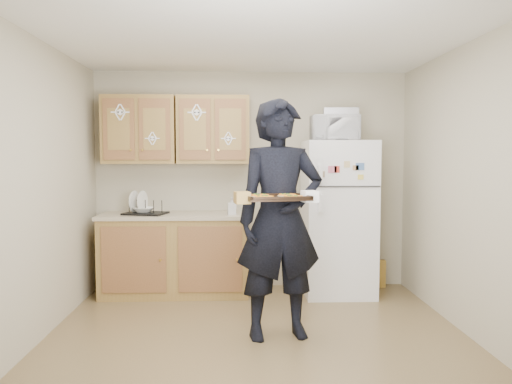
{
  "coord_description": "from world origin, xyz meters",
  "views": [
    {
      "loc": [
        -0.17,
        -4.02,
        1.53
      ],
      "look_at": [
        0.0,
        0.45,
        1.21
      ],
      "focal_mm": 35.0,
      "sensor_mm": 36.0,
      "label": 1
    }
  ],
  "objects_px": {
    "refrigerator": "(338,218)",
    "baking_tray": "(276,198)",
    "dish_rack": "(145,206)",
    "microwave": "(334,128)",
    "person": "(280,219)"
  },
  "relations": [
    {
      "from": "refrigerator",
      "to": "microwave",
      "type": "relative_size",
      "value": 3.45
    },
    {
      "from": "person",
      "to": "microwave",
      "type": "distance_m",
      "value": 1.67
    },
    {
      "from": "person",
      "to": "microwave",
      "type": "height_order",
      "value": "person"
    },
    {
      "from": "refrigerator",
      "to": "person",
      "type": "bearing_deg",
      "value": -120.0
    },
    {
      "from": "microwave",
      "to": "dish_rack",
      "type": "xyz_separation_m",
      "value": [
        -2.06,
        0.05,
        -0.85
      ]
    },
    {
      "from": "baking_tray",
      "to": "dish_rack",
      "type": "bearing_deg",
      "value": 118.59
    },
    {
      "from": "person",
      "to": "microwave",
      "type": "bearing_deg",
      "value": 50.53
    },
    {
      "from": "refrigerator",
      "to": "baking_tray",
      "type": "height_order",
      "value": "refrigerator"
    },
    {
      "from": "microwave",
      "to": "dish_rack",
      "type": "height_order",
      "value": "microwave"
    },
    {
      "from": "person",
      "to": "microwave",
      "type": "relative_size",
      "value": 4.08
    },
    {
      "from": "refrigerator",
      "to": "dish_rack",
      "type": "xyz_separation_m",
      "value": [
        -2.12,
        0.0,
        0.14
      ]
    },
    {
      "from": "refrigerator",
      "to": "dish_rack",
      "type": "height_order",
      "value": "refrigerator"
    },
    {
      "from": "refrigerator",
      "to": "microwave",
      "type": "xyz_separation_m",
      "value": [
        -0.06,
        -0.05,
        0.99
      ]
    },
    {
      "from": "baking_tray",
      "to": "microwave",
      "type": "xyz_separation_m",
      "value": [
        0.75,
        1.56,
        0.63
      ]
    },
    {
      "from": "refrigerator",
      "to": "dish_rack",
      "type": "distance_m",
      "value": 2.12
    }
  ]
}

